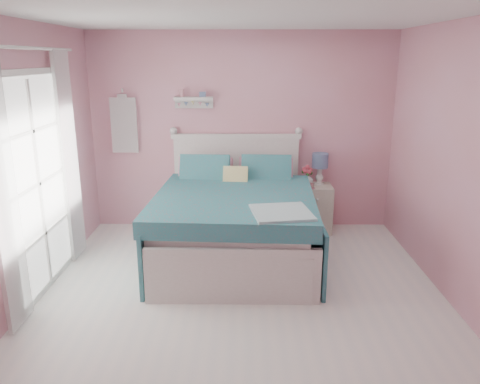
{
  "coord_description": "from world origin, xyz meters",
  "views": [
    {
      "loc": [
        0.03,
        -3.96,
        2.25
      ],
      "look_at": [
        -0.02,
        1.2,
        0.77
      ],
      "focal_mm": 35.0,
      "sensor_mm": 36.0,
      "label": 1
    }
  ],
  "objects_px": {
    "table_lamp": "(320,163)",
    "bed": "(235,223)",
    "vase": "(307,179)",
    "teacup": "(310,186)",
    "nightstand": "(314,208)"
  },
  "relations": [
    {
      "from": "bed",
      "to": "vase",
      "type": "relative_size",
      "value": 13.16
    },
    {
      "from": "nightstand",
      "to": "vase",
      "type": "xyz_separation_m",
      "value": [
        -0.11,
        0.02,
        0.4
      ]
    },
    {
      "from": "vase",
      "to": "teacup",
      "type": "height_order",
      "value": "vase"
    },
    {
      "from": "nightstand",
      "to": "bed",
      "type": "bearing_deg",
      "value": -140.22
    },
    {
      "from": "table_lamp",
      "to": "vase",
      "type": "relative_size",
      "value": 2.45
    },
    {
      "from": "vase",
      "to": "teacup",
      "type": "bearing_deg",
      "value": -82.84
    },
    {
      "from": "nightstand",
      "to": "vase",
      "type": "bearing_deg",
      "value": 170.3
    },
    {
      "from": "bed",
      "to": "teacup",
      "type": "relative_size",
      "value": 25.61
    },
    {
      "from": "nightstand",
      "to": "teacup",
      "type": "distance_m",
      "value": 0.39
    },
    {
      "from": "bed",
      "to": "nightstand",
      "type": "relative_size",
      "value": 3.58
    },
    {
      "from": "table_lamp",
      "to": "bed",
      "type": "bearing_deg",
      "value": -139.9
    },
    {
      "from": "vase",
      "to": "teacup",
      "type": "distance_m",
      "value": 0.18
    },
    {
      "from": "nightstand",
      "to": "teacup",
      "type": "relative_size",
      "value": 7.16
    },
    {
      "from": "nightstand",
      "to": "vase",
      "type": "height_order",
      "value": "vase"
    },
    {
      "from": "nightstand",
      "to": "teacup",
      "type": "height_order",
      "value": "teacup"
    }
  ]
}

